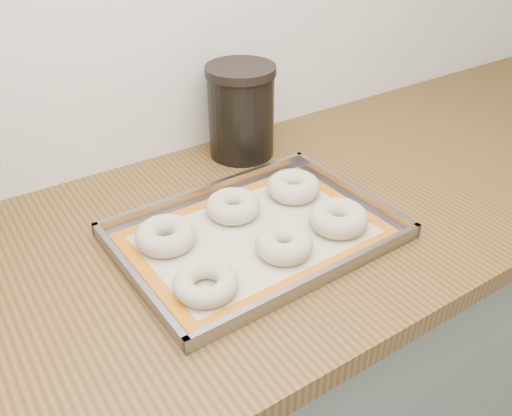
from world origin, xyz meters
TOP-DOWN VIEW (x-y plane):
  - countertop at (0.00, 1.68)m, footprint 3.06×0.68m
  - baking_tray at (0.24, 1.63)m, footprint 0.47×0.34m
  - baking_mat at (0.24, 1.63)m, footprint 0.43×0.30m
  - bagel_front_left at (0.10, 1.55)m, footprint 0.11×0.11m
  - bagel_front_mid at (0.25, 1.56)m, footprint 0.11×0.11m
  - bagel_front_right at (0.37, 1.57)m, footprint 0.11×0.11m
  - bagel_back_left at (0.10, 1.69)m, footprint 0.10×0.10m
  - bagel_back_mid at (0.24, 1.71)m, footprint 0.12×0.12m
  - bagel_back_right at (0.37, 1.70)m, footprint 0.10×0.10m
  - canister_right at (0.39, 1.91)m, footprint 0.15×0.15m

SIDE VIEW (x-z plane):
  - countertop at x=0.00m, z-range 0.86..0.90m
  - baking_mat at x=0.24m, z-range 0.90..0.91m
  - baking_tray at x=0.24m, z-range 0.89..0.92m
  - bagel_front_left at x=0.10m, z-range 0.90..0.94m
  - bagel_back_mid at x=0.24m, z-range 0.90..0.94m
  - bagel_back_left at x=0.10m, z-range 0.90..0.94m
  - bagel_front_mid at x=0.25m, z-range 0.90..0.94m
  - bagel_back_right at x=0.37m, z-range 0.90..0.94m
  - bagel_front_right at x=0.37m, z-range 0.90..0.94m
  - canister_right at x=0.39m, z-range 0.90..1.10m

